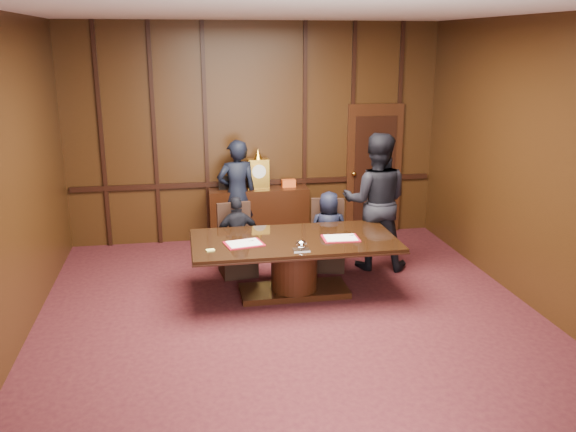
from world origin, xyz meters
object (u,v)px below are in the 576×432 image
(signatory_right, at_px, (329,231))
(signatory_left, at_px, (238,237))
(witness_left, at_px, (237,194))
(witness_right, at_px, (376,202))
(sideboard, at_px, (259,213))
(conference_table, at_px, (294,257))

(signatory_right, bearing_deg, signatory_left, 8.69)
(signatory_right, distance_m, witness_left, 1.77)
(signatory_left, distance_m, witness_right, 2.02)
(witness_left, distance_m, witness_right, 2.27)
(sideboard, bearing_deg, witness_right, -44.10)
(witness_left, bearing_deg, witness_right, 138.33)
(signatory_left, height_order, witness_right, witness_right)
(signatory_left, bearing_deg, witness_left, -102.09)
(signatory_left, xyz_separation_m, signatory_right, (1.30, 0.00, 0.01))
(sideboard, relative_size, signatory_right, 1.39)
(witness_right, bearing_deg, signatory_right, 16.74)
(conference_table, xyz_separation_m, signatory_left, (-0.65, 0.80, 0.06))
(signatory_left, relative_size, witness_right, 0.58)
(sideboard, bearing_deg, signatory_left, -108.45)
(signatory_left, bearing_deg, signatory_right, 173.33)
(signatory_right, bearing_deg, witness_left, -38.84)
(witness_right, bearing_deg, witness_left, -17.62)
(witness_left, bearing_deg, signatory_right, 125.60)
(conference_table, relative_size, witness_right, 1.33)
(witness_left, bearing_deg, conference_table, 97.33)
(conference_table, relative_size, signatory_left, 2.30)
(conference_table, xyz_separation_m, witness_left, (-0.53, 2.09, 0.35))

